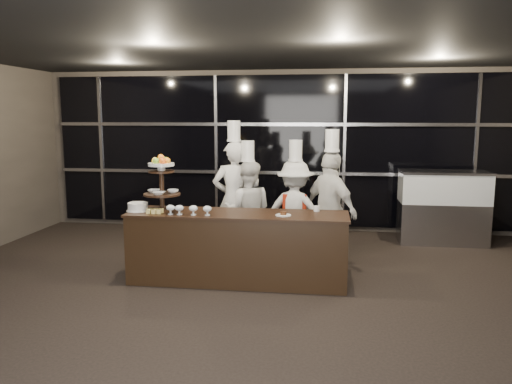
# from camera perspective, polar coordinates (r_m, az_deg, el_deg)

# --- Properties ---
(room) EXTENTS (10.00, 10.00, 10.00)m
(room) POSITION_cam_1_polar(r_m,az_deg,el_deg) (4.50, -3.06, 0.31)
(room) COLOR black
(room) RESTS_ON ground
(window_wall) EXTENTS (8.60, 0.10, 2.80)m
(window_wall) POSITION_cam_1_polar(r_m,az_deg,el_deg) (9.37, 2.67, 4.70)
(window_wall) COLOR black
(window_wall) RESTS_ON ground
(buffet_counter) EXTENTS (2.84, 0.74, 0.92)m
(buffet_counter) POSITION_cam_1_polar(r_m,az_deg,el_deg) (6.53, -2.11, -6.31)
(buffet_counter) COLOR black
(buffet_counter) RESTS_ON ground
(display_stand) EXTENTS (0.48, 0.48, 0.74)m
(display_stand) POSITION_cam_1_polar(r_m,az_deg,el_deg) (6.60, -10.74, 1.45)
(display_stand) COLOR black
(display_stand) RESTS_ON buffet_counter
(compotes) EXTENTS (0.59, 0.11, 0.12)m
(compotes) POSITION_cam_1_polar(r_m,az_deg,el_deg) (6.33, -7.83, -1.88)
(compotes) COLOR silver
(compotes) RESTS_ON buffet_counter
(layer_cake) EXTENTS (0.30, 0.30, 0.11)m
(layer_cake) POSITION_cam_1_polar(r_m,az_deg,el_deg) (6.72, -13.35, -1.67)
(layer_cake) COLOR white
(layer_cake) RESTS_ON buffet_counter
(pastry_squares) EXTENTS (0.20, 0.13, 0.05)m
(pastry_squares) POSITION_cam_1_polar(r_m,az_deg,el_deg) (6.52, -11.48, -2.14)
(pastry_squares) COLOR #EDD773
(pastry_squares) RESTS_ON buffet_counter
(small_plate) EXTENTS (0.20, 0.20, 0.05)m
(small_plate) POSITION_cam_1_polar(r_m,az_deg,el_deg) (6.25, 3.14, -2.58)
(small_plate) COLOR white
(small_plate) RESTS_ON buffet_counter
(chef_cup) EXTENTS (0.08, 0.08, 0.07)m
(chef_cup) POSITION_cam_1_polar(r_m,az_deg,el_deg) (6.57, 6.94, -1.89)
(chef_cup) COLOR white
(chef_cup) RESTS_ON buffet_counter
(display_case) EXTENTS (1.45, 0.63, 1.24)m
(display_case) POSITION_cam_1_polar(r_m,az_deg,el_deg) (9.02, 20.59, -1.23)
(display_case) COLOR #A5A5AA
(display_case) RESTS_ON ground
(chef_a) EXTENTS (0.75, 0.60, 2.09)m
(chef_a) POSITION_cam_1_polar(r_m,az_deg,el_deg) (7.55, -2.49, -0.74)
(chef_a) COLOR silver
(chef_a) RESTS_ON ground
(chef_b) EXTENTS (0.75, 0.60, 1.80)m
(chef_b) POSITION_cam_1_polar(r_m,az_deg,el_deg) (7.43, -0.93, -2.07)
(chef_b) COLOR white
(chef_b) RESTS_ON ground
(chef_c) EXTENTS (1.06, 0.71, 1.81)m
(chef_c) POSITION_cam_1_polar(r_m,az_deg,el_deg) (7.34, 4.46, -2.20)
(chef_c) COLOR silver
(chef_c) RESTS_ON ground
(chef_d) EXTENTS (0.96, 1.00, 1.97)m
(chef_d) POSITION_cam_1_polar(r_m,az_deg,el_deg) (7.06, 8.52, -2.01)
(chef_d) COLOR white
(chef_d) RESTS_ON ground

